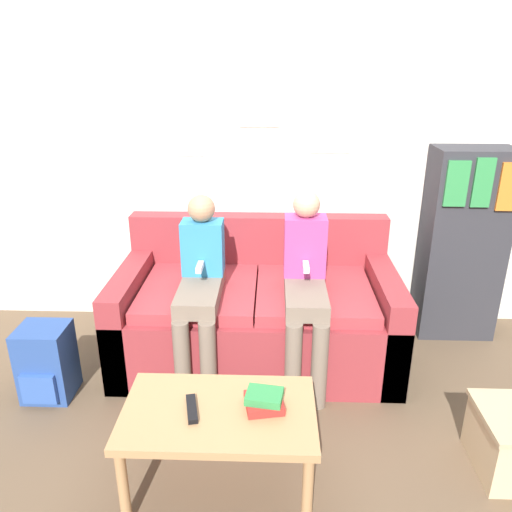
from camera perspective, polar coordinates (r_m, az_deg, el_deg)
The scene contains 10 objects.
ground_plane at distance 2.84m, azimuth -0.33°, elevation -17.13°, with size 10.00×10.00×0.00m, color brown.
wall_back at distance 3.37m, azimuth 0.43°, elevation 13.44°, with size 8.00×0.06×2.60m.
couch at distance 3.16m, azimuth 0.09°, elevation -6.59°, with size 1.69×0.91×0.82m.
coffee_table at distance 2.22m, azimuth -4.24°, elevation -18.16°, with size 0.81×0.50×0.41m.
person_left at distance 2.85m, azimuth -6.38°, elevation -3.00°, with size 0.24×0.61×1.06m.
person_right at distance 2.83m, azimuth 5.67°, elevation -2.92°, with size 0.24×0.61×1.09m.
tv_remote at distance 2.19m, azimuth -7.35°, elevation -16.92°, with size 0.08×0.17×0.02m.
book_stack at distance 2.18m, azimuth 0.93°, elevation -16.14°, with size 0.18×0.18×0.07m.
bookshelf at distance 3.55m, azimuth 22.49°, elevation 1.25°, with size 0.50×0.32×1.27m.
backpack at distance 3.06m, azimuth -22.81°, elevation -11.16°, with size 0.27×0.27×0.43m.
Camera 1 is at (0.09, -2.21, 1.78)m, focal length 35.00 mm.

